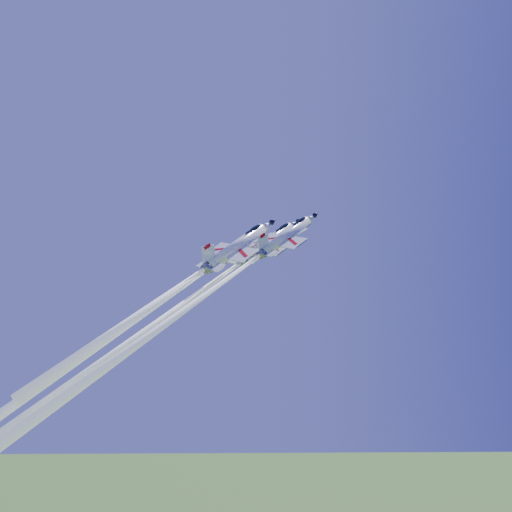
{
  "coord_description": "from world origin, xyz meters",
  "views": [
    {
      "loc": [
        -2.59,
        -99.98,
        64.17
      ],
      "look_at": [
        0.0,
        0.0,
        81.78
      ],
      "focal_mm": 40.0,
      "sensor_mm": 36.0,
      "label": 1
    }
  ],
  "objects_px": {
    "jet_lead": "(170,314)",
    "jet_slot": "(172,292)",
    "jet_left": "(135,320)",
    "jet_right": "(190,306)"
  },
  "relations": [
    {
      "from": "jet_left",
      "to": "jet_right",
      "type": "height_order",
      "value": "jet_right"
    },
    {
      "from": "jet_lead",
      "to": "jet_slot",
      "type": "distance_m",
      "value": 4.17
    },
    {
      "from": "jet_left",
      "to": "jet_right",
      "type": "distance_m",
      "value": 12.94
    },
    {
      "from": "jet_lead",
      "to": "jet_left",
      "type": "distance_m",
      "value": 5.95
    },
    {
      "from": "jet_left",
      "to": "jet_slot",
      "type": "height_order",
      "value": "jet_slot"
    },
    {
      "from": "jet_lead",
      "to": "jet_slot",
      "type": "xyz_separation_m",
      "value": [
        0.54,
        -2.45,
        3.33
      ]
    },
    {
      "from": "jet_slot",
      "to": "jet_left",
      "type": "bearing_deg",
      "value": -159.16
    },
    {
      "from": "jet_right",
      "to": "jet_lead",
      "type": "bearing_deg",
      "value": 167.13
    },
    {
      "from": "jet_right",
      "to": "jet_slot",
      "type": "bearing_deg",
      "value": 173.73
    },
    {
      "from": "jet_lead",
      "to": "jet_slot",
      "type": "height_order",
      "value": "jet_lead"
    }
  ]
}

